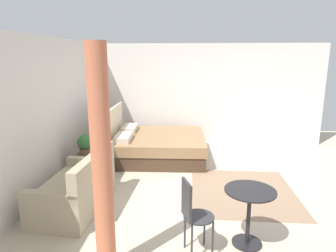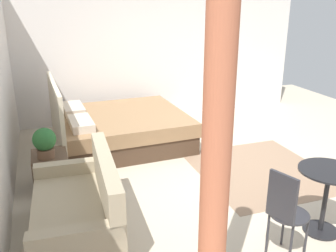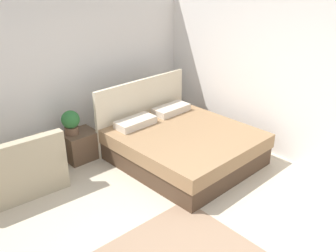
{
  "view_description": "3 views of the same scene",
  "coord_description": "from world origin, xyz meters",
  "px_view_note": "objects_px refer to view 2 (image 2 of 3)",
  "views": [
    {
      "loc": [
        -5.19,
        0.47,
        2.28
      ],
      "look_at": [
        0.44,
        0.9,
        0.96
      ],
      "focal_mm": 31.88,
      "sensor_mm": 36.0,
      "label": 1
    },
    {
      "loc": [
        -4.48,
        2.39,
        2.36
      ],
      "look_at": [
        -0.3,
        0.93,
        0.82
      ],
      "focal_mm": 39.5,
      "sensor_mm": 36.0,
      "label": 2
    },
    {
      "loc": [
        -2.32,
        -2.51,
        2.99
      ],
      "look_at": [
        0.75,
        0.93,
        0.89
      ],
      "focal_mm": 39.15,
      "sensor_mm": 36.0,
      "label": 3
    }
  ],
  "objects_px": {
    "nightstand": "(51,170)",
    "cafe_chair_near_window": "(285,209)",
    "couch": "(80,214)",
    "balcony_table": "(327,189)",
    "potted_plant": "(45,142)",
    "bed": "(117,128)"
  },
  "relations": [
    {
      "from": "bed",
      "to": "balcony_table",
      "type": "relative_size",
      "value": 3.0
    },
    {
      "from": "couch",
      "to": "balcony_table",
      "type": "height_order",
      "value": "couch"
    },
    {
      "from": "potted_plant",
      "to": "balcony_table",
      "type": "bearing_deg",
      "value": -124.86
    },
    {
      "from": "couch",
      "to": "cafe_chair_near_window",
      "type": "distance_m",
      "value": 2.0
    },
    {
      "from": "bed",
      "to": "couch",
      "type": "relative_size",
      "value": 1.41
    },
    {
      "from": "bed",
      "to": "nightstand",
      "type": "bearing_deg",
      "value": 136.44
    },
    {
      "from": "balcony_table",
      "to": "nightstand",
      "type": "bearing_deg",
      "value": 53.38
    },
    {
      "from": "bed",
      "to": "cafe_chair_near_window",
      "type": "xyz_separation_m",
      "value": [
        -3.41,
        -0.84,
        0.26
      ]
    },
    {
      "from": "potted_plant",
      "to": "nightstand",
      "type": "bearing_deg",
      "value": -19.05
    },
    {
      "from": "bed",
      "to": "potted_plant",
      "type": "relative_size",
      "value": 5.59
    },
    {
      "from": "bed",
      "to": "balcony_table",
      "type": "xyz_separation_m",
      "value": [
        -3.17,
        -1.52,
        0.21
      ]
    },
    {
      "from": "couch",
      "to": "balcony_table",
      "type": "bearing_deg",
      "value": -106.34
    },
    {
      "from": "bed",
      "to": "balcony_table",
      "type": "bearing_deg",
      "value": -154.33
    },
    {
      "from": "nightstand",
      "to": "cafe_chair_near_window",
      "type": "distance_m",
      "value": 2.99
    },
    {
      "from": "couch",
      "to": "potted_plant",
      "type": "relative_size",
      "value": 3.96
    },
    {
      "from": "bed",
      "to": "nightstand",
      "type": "distance_m",
      "value": 1.65
    },
    {
      "from": "potted_plant",
      "to": "cafe_chair_near_window",
      "type": "xyz_separation_m",
      "value": [
        -2.12,
        -2.01,
        -0.12
      ]
    },
    {
      "from": "bed",
      "to": "couch",
      "type": "xyz_separation_m",
      "value": [
        -2.46,
        0.9,
        0.0
      ]
    },
    {
      "from": "couch",
      "to": "nightstand",
      "type": "distance_m",
      "value": 1.29
    },
    {
      "from": "couch",
      "to": "nightstand",
      "type": "bearing_deg",
      "value": 10.38
    },
    {
      "from": "nightstand",
      "to": "cafe_chair_near_window",
      "type": "relative_size",
      "value": 0.55
    },
    {
      "from": "balcony_table",
      "to": "bed",
      "type": "bearing_deg",
      "value": 25.67
    }
  ]
}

